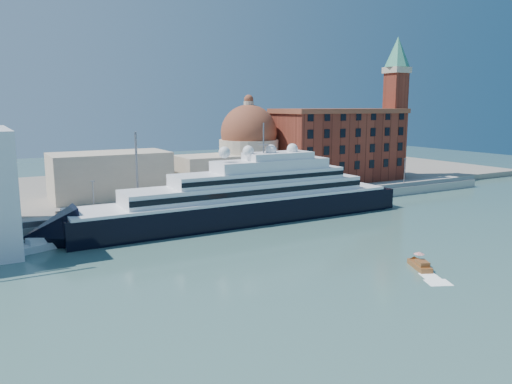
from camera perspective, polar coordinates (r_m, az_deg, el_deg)
ground at (r=94.39m, az=4.50°, el=-6.24°), size 400.00×400.00×0.00m
quay at (r=122.88m, az=-4.41°, el=-1.87°), size 180.00×10.00×2.50m
land at (r=160.40m, az=-10.68°, el=0.65°), size 260.00×72.00×2.00m
quay_fence at (r=118.54m, az=-3.49°, el=-1.38°), size 180.00×0.10×1.20m
superyacht at (r=111.80m, az=-2.83°, el=-1.32°), size 87.17×12.08×26.05m
service_barge at (r=99.62m, az=-24.47°, el=-5.83°), size 11.68×7.03×2.49m
water_taxi at (r=85.90m, az=18.25°, el=-7.89°), size 4.19×6.11×2.77m
warehouse at (r=164.02m, az=9.46°, el=5.38°), size 43.00×19.00×23.25m
campanile at (r=179.69m, az=15.66°, el=10.31°), size 8.40×8.40×47.00m
church at (r=145.40m, az=-6.18°, el=3.77°), size 66.00×18.00×25.50m
lamp_posts at (r=115.06m, az=-9.81°, el=1.56°), size 120.80×2.40×18.00m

